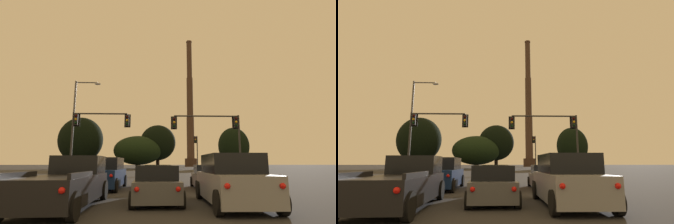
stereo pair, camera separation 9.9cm
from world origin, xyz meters
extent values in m
cube|color=navy|center=(-2.92, 14.35, 0.68)|extent=(1.92, 4.80, 0.95)
cube|color=black|center=(-2.92, 14.47, 1.51)|extent=(1.78, 2.80, 0.70)
cylinder|color=black|center=(-3.86, 16.27, 0.38)|extent=(0.22, 0.76, 0.76)
cylinder|color=black|center=(-1.98, 16.27, 0.38)|extent=(0.22, 0.76, 0.76)
cylinder|color=black|center=(-3.86, 12.42, 0.38)|extent=(0.22, 0.76, 0.76)
cylinder|color=black|center=(-1.98, 12.42, 0.38)|extent=(0.22, 0.76, 0.76)
sphere|color=red|center=(-3.70, 11.93, 0.89)|extent=(0.17, 0.17, 0.17)
sphere|color=red|center=(-2.14, 11.93, 0.89)|extent=(0.17, 0.17, 0.17)
cube|color=gray|center=(3.00, 7.92, 0.68)|extent=(1.95, 4.81, 0.95)
cube|color=black|center=(3.00, 8.04, 1.51)|extent=(1.80, 2.81, 0.70)
cylinder|color=black|center=(2.07, 9.85, 0.38)|extent=(0.22, 0.76, 0.76)
cylinder|color=black|center=(3.95, 9.84, 0.38)|extent=(0.22, 0.76, 0.76)
cylinder|color=black|center=(2.04, 6.00, 0.38)|extent=(0.22, 0.76, 0.76)
cylinder|color=black|center=(3.92, 5.99, 0.38)|extent=(0.22, 0.76, 0.76)
sphere|color=red|center=(2.20, 5.51, 0.89)|extent=(0.17, 0.17, 0.17)
sphere|color=red|center=(3.76, 5.50, 0.89)|extent=(0.17, 0.17, 0.17)
cube|color=maroon|center=(0.22, 15.35, 0.53)|extent=(1.90, 4.64, 0.70)
cube|color=black|center=(0.21, 15.58, 1.15)|extent=(1.67, 2.24, 0.55)
cylinder|color=black|center=(-0.70, 17.23, 0.32)|extent=(0.23, 0.64, 0.64)
cylinder|color=black|center=(1.06, 17.27, 0.32)|extent=(0.23, 0.64, 0.64)
cylinder|color=black|center=(-0.62, 13.43, 0.32)|extent=(0.23, 0.64, 0.64)
cylinder|color=black|center=(1.14, 13.47, 0.32)|extent=(0.23, 0.64, 0.64)
sphere|color=red|center=(-0.45, 13.01, 0.68)|extent=(0.17, 0.17, 0.17)
sphere|color=red|center=(0.99, 13.04, 0.68)|extent=(0.17, 0.17, 0.17)
cube|color=black|center=(-2.98, 7.57, 0.66)|extent=(2.11, 5.44, 0.88)
cube|color=black|center=(-3.02, 9.32, 1.46)|extent=(1.88, 1.84, 0.72)
cube|color=black|center=(-3.89, 6.17, 1.18)|extent=(0.15, 2.43, 0.16)
cube|color=black|center=(-2.01, 6.21, 1.18)|extent=(0.15, 2.43, 0.16)
cylinder|color=black|center=(-4.01, 9.75, 0.40)|extent=(0.24, 0.80, 0.80)
cylinder|color=black|center=(-2.05, 9.79, 0.40)|extent=(0.24, 0.80, 0.80)
cylinder|color=black|center=(-1.96, 5.39, 0.40)|extent=(0.24, 0.80, 0.80)
sphere|color=red|center=(-2.11, 4.87, 0.85)|extent=(0.17, 0.17, 0.17)
cube|color=#4C4F54|center=(0.20, 8.95, 0.53)|extent=(1.83, 4.05, 0.72)
cube|color=black|center=(0.21, 8.55, 1.16)|extent=(1.61, 1.94, 0.55)
cylinder|color=black|center=(-0.68, 10.55, 0.30)|extent=(0.24, 0.61, 0.60)
cylinder|color=black|center=(1.00, 10.59, 0.30)|extent=(0.24, 0.61, 0.60)
cylinder|color=black|center=(-0.59, 7.30, 0.30)|extent=(0.24, 0.61, 0.60)
cylinder|color=black|center=(1.09, 7.35, 0.30)|extent=(0.24, 0.61, 0.60)
sphere|color=red|center=(-0.42, 6.91, 0.68)|extent=(0.17, 0.17, 0.17)
sphere|color=red|center=(0.94, 6.95, 0.68)|extent=(0.17, 0.17, 0.17)
cube|color=#4C4F54|center=(3.34, 14.23, 0.53)|extent=(2.00, 4.68, 0.70)
cube|color=black|center=(3.35, 14.46, 1.15)|extent=(1.72, 2.27, 0.55)
cylinder|color=black|center=(2.55, 16.17, 0.32)|extent=(0.25, 0.65, 0.64)
cylinder|color=black|center=(4.30, 16.09, 0.32)|extent=(0.25, 0.65, 0.64)
cylinder|color=black|center=(2.38, 12.37, 0.32)|extent=(0.25, 0.65, 0.64)
cylinder|color=black|center=(4.14, 12.29, 0.32)|extent=(0.25, 0.65, 0.64)
sphere|color=red|center=(2.52, 11.95, 0.68)|extent=(0.17, 0.17, 0.17)
sphere|color=red|center=(3.96, 11.88, 0.68)|extent=(0.17, 0.17, 0.17)
cylinder|color=#2D2D30|center=(7.88, 22.47, 3.02)|extent=(0.18, 0.18, 6.05)
cylinder|color=black|center=(7.88, 22.47, 0.05)|extent=(0.40, 0.40, 0.10)
cube|color=black|center=(7.59, 22.47, 5.38)|extent=(0.34, 0.34, 1.04)
cube|color=black|center=(7.59, 22.65, 5.38)|extent=(0.58, 0.03, 1.25)
sphere|color=#320504|center=(7.59, 22.28, 5.70)|extent=(0.22, 0.22, 0.22)
sphere|color=#F2AD14|center=(7.59, 22.28, 5.38)|extent=(0.22, 0.22, 0.22)
sphere|color=black|center=(7.59, 22.28, 5.05)|extent=(0.22, 0.22, 0.22)
cylinder|color=#2D2D30|center=(4.80, 22.47, 5.95)|extent=(6.17, 0.14, 0.14)
sphere|color=#2D2D30|center=(7.88, 22.47, 5.95)|extent=(0.18, 0.18, 0.18)
cube|color=black|center=(1.72, 22.47, 5.31)|extent=(0.34, 0.34, 1.04)
cube|color=black|center=(1.72, 22.65, 5.31)|extent=(0.58, 0.03, 1.25)
sphere|color=#320504|center=(1.72, 22.28, 5.63)|extent=(0.22, 0.22, 0.22)
sphere|color=#F2AD14|center=(1.72, 22.28, 5.31)|extent=(0.22, 0.22, 0.22)
sphere|color=black|center=(1.72, 22.28, 4.98)|extent=(0.22, 0.22, 0.22)
cylinder|color=#2D2D30|center=(7.32, 46.06, 3.24)|extent=(0.18, 0.18, 6.49)
cylinder|color=black|center=(7.32, 46.06, 0.05)|extent=(0.40, 0.40, 0.10)
cube|color=black|center=(7.03, 46.06, 5.82)|extent=(0.34, 0.34, 1.04)
cube|color=black|center=(7.03, 46.24, 5.82)|extent=(0.58, 0.03, 1.25)
sphere|color=#320504|center=(7.03, 45.87, 6.14)|extent=(0.22, 0.22, 0.22)
sphere|color=#F2AD14|center=(7.03, 45.87, 5.82)|extent=(0.22, 0.22, 0.22)
sphere|color=black|center=(7.03, 45.87, 5.50)|extent=(0.22, 0.22, 0.22)
cylinder|color=#2D2D30|center=(-7.72, 22.43, 3.10)|extent=(0.18, 0.18, 6.21)
cylinder|color=black|center=(-7.72, 22.43, 0.05)|extent=(0.40, 0.40, 0.10)
cube|color=black|center=(-7.43, 22.43, 5.54)|extent=(0.34, 0.34, 1.04)
cube|color=black|center=(-7.43, 22.61, 5.54)|extent=(0.58, 0.03, 1.25)
sphere|color=#320504|center=(-7.43, 22.24, 5.86)|extent=(0.22, 0.22, 0.22)
sphere|color=#F2AD14|center=(-7.43, 22.24, 5.54)|extent=(0.22, 0.22, 0.22)
sphere|color=black|center=(-7.43, 22.24, 5.21)|extent=(0.22, 0.22, 0.22)
cylinder|color=#2D2D30|center=(-5.20, 22.43, 6.11)|extent=(5.03, 0.14, 0.14)
sphere|color=#2D2D30|center=(-7.72, 22.43, 6.11)|extent=(0.18, 0.18, 0.18)
cube|color=black|center=(-2.68, 22.43, 5.47)|extent=(0.34, 0.34, 1.04)
cube|color=black|center=(-2.68, 22.61, 5.47)|extent=(0.58, 0.03, 1.25)
sphere|color=#320504|center=(-2.68, 22.24, 5.79)|extent=(0.22, 0.22, 0.22)
sphere|color=#F2AD14|center=(-2.68, 22.24, 5.47)|extent=(0.22, 0.22, 0.22)
sphere|color=black|center=(-2.68, 22.24, 5.14)|extent=(0.22, 0.22, 0.22)
cylinder|color=#56565B|center=(-8.41, 24.60, 4.99)|extent=(0.20, 0.20, 9.98)
cylinder|color=#56565B|center=(-7.28, 24.60, 9.83)|extent=(2.26, 0.12, 0.12)
sphere|color=#56565B|center=(-8.41, 24.60, 9.83)|extent=(0.20, 0.20, 0.20)
ellipsoid|color=silver|center=(-6.15, 24.60, 9.71)|extent=(0.64, 0.36, 0.26)
cylinder|color=#3C2B22|center=(15.72, 125.33, 1.93)|extent=(5.82, 5.82, 3.87)
cylinder|color=#473328|center=(15.72, 125.33, 13.96)|extent=(3.64, 3.64, 20.19)
cylinder|color=#473328|center=(15.72, 125.33, 34.16)|extent=(3.13, 3.13, 20.19)
cylinder|color=#473328|center=(15.72, 125.33, 54.35)|extent=(2.62, 2.62, 20.19)
cylinder|color=#4E382C|center=(15.72, 125.33, 64.10)|extent=(2.93, 2.93, 0.70)
cylinder|color=black|center=(-21.97, 73.50, 1.62)|extent=(1.25, 1.25, 3.24)
ellipsoid|color=black|center=(-21.97, 73.50, 8.07)|extent=(12.51, 11.26, 12.88)
cylinder|color=black|center=(-5.61, 73.92, 1.07)|extent=(1.40, 1.40, 2.13)
ellipsoid|color=black|center=(-5.61, 73.92, 5.19)|extent=(13.99, 12.59, 8.16)
cylinder|color=black|center=(-0.01, 75.41, 1.85)|extent=(1.04, 1.04, 3.69)
ellipsoid|color=black|center=(-0.01, 75.41, 7.54)|extent=(10.42, 9.38, 10.27)
cylinder|color=black|center=(24.32, 81.77, 1.29)|extent=(0.99, 0.99, 2.58)
ellipsoid|color=black|center=(24.32, 81.77, 7.02)|extent=(9.87, 8.88, 11.82)
camera|label=1|loc=(0.29, -1.95, 1.51)|focal=28.00mm
camera|label=2|loc=(0.39, -1.96, 1.51)|focal=28.00mm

